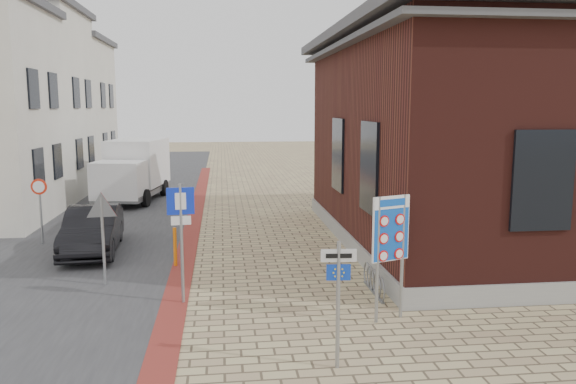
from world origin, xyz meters
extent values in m
plane|color=tan|center=(0.00, 0.00, 0.00)|extent=(120.00, 120.00, 0.00)
cube|color=#38383A|center=(-5.50, 15.00, 0.01)|extent=(7.00, 60.00, 0.02)
cube|color=maroon|center=(-2.00, 10.00, 0.01)|extent=(0.60, 40.00, 0.02)
cube|color=gray|center=(9.00, 7.00, 0.25)|extent=(12.15, 12.15, 0.50)
cube|color=#491B17|center=(9.00, 7.00, 3.50)|extent=(12.00, 12.00, 6.00)
cube|color=#48494D|center=(9.00, 7.00, 6.65)|extent=(13.00, 13.00, 0.30)
cube|color=#48494D|center=(9.00, 7.00, 6.25)|extent=(12.70, 12.70, 0.15)
cube|color=black|center=(2.98, 4.00, 2.80)|extent=(0.12, 1.60, 2.40)
cube|color=black|center=(2.98, 8.00, 2.80)|extent=(0.12, 1.60, 2.40)
cube|color=black|center=(6.00, 0.98, 2.80)|extent=(1.40, 0.12, 2.20)
cube|color=black|center=(-7.48, 10.80, 2.20)|extent=(0.10, 1.10, 1.40)
cube|color=black|center=(-7.48, 13.20, 2.20)|extent=(0.10, 1.10, 1.40)
cube|color=black|center=(-7.48, 10.80, 5.00)|extent=(0.10, 1.10, 1.40)
cube|color=black|center=(-7.48, 13.20, 5.00)|extent=(0.10, 1.10, 1.40)
cube|color=beige|center=(-11.00, 18.00, 4.40)|extent=(7.00, 6.00, 8.80)
cube|color=black|center=(-7.48, 16.80, 2.20)|extent=(0.10, 1.10, 1.40)
cube|color=black|center=(-7.48, 19.20, 2.20)|extent=(0.10, 1.10, 1.40)
cube|color=black|center=(-7.48, 16.80, 5.00)|extent=(0.10, 1.10, 1.40)
cube|color=black|center=(-7.48, 19.20, 5.00)|extent=(0.10, 1.10, 1.40)
cube|color=beige|center=(-11.00, 24.00, 4.00)|extent=(7.00, 6.00, 8.00)
cube|color=#48494D|center=(-11.00, 24.00, 8.15)|extent=(7.40, 6.40, 0.30)
cube|color=black|center=(-7.48, 22.80, 2.20)|extent=(0.10, 1.10, 1.40)
cube|color=black|center=(-7.48, 25.20, 2.20)|extent=(0.10, 1.10, 1.40)
cube|color=black|center=(-7.48, 22.80, 5.00)|extent=(0.10, 1.10, 1.40)
cube|color=black|center=(-7.48, 25.20, 5.00)|extent=(0.10, 1.10, 1.40)
torus|color=slate|center=(2.65, 1.60, 0.28)|extent=(0.04, 0.60, 0.60)
torus|color=slate|center=(2.65, 1.90, 0.28)|extent=(0.04, 0.60, 0.60)
torus|color=slate|center=(2.65, 2.20, 0.28)|extent=(0.04, 0.60, 0.60)
torus|color=slate|center=(2.65, 2.50, 0.28)|extent=(0.04, 0.60, 0.60)
torus|color=slate|center=(2.65, 2.80, 0.28)|extent=(0.04, 0.60, 0.60)
cube|color=slate|center=(2.65, 2.20, 0.02)|extent=(0.08, 1.60, 0.04)
imported|color=black|center=(-4.81, 6.87, 0.69)|extent=(1.78, 4.29, 1.38)
cube|color=slate|center=(-5.01, 16.27, 0.45)|extent=(2.89, 5.62, 0.25)
cube|color=white|center=(-5.30, 14.41, 1.24)|extent=(2.32, 1.99, 1.59)
cube|color=black|center=(-5.42, 13.67, 1.54)|extent=(1.88, 0.37, 0.79)
cube|color=white|center=(-4.88, 17.15, 1.74)|extent=(2.71, 3.87, 2.18)
cylinder|color=black|center=(-6.29, 14.86, 0.40)|extent=(0.37, 0.82, 0.79)
cylinder|color=black|center=(-4.23, 14.54, 0.40)|extent=(0.37, 0.82, 0.79)
cylinder|color=black|center=(-5.80, 18.00, 0.40)|extent=(0.37, 0.82, 0.79)
cylinder|color=black|center=(-3.74, 17.68, 0.40)|extent=(0.37, 0.82, 0.79)
cylinder|color=gray|center=(2.21, 0.39, 1.31)|extent=(0.07, 0.07, 2.61)
cylinder|color=gray|center=(2.79, 0.61, 1.31)|extent=(0.07, 0.07, 2.61)
cube|color=white|center=(2.50, 0.50, 1.94)|extent=(0.85, 0.36, 1.34)
cube|color=blue|center=(2.50, 0.50, 1.94)|extent=(0.82, 0.35, 1.31)
cube|color=white|center=(2.50, 0.50, 2.48)|extent=(0.82, 0.36, 0.25)
cylinder|color=gray|center=(1.00, -1.50, 1.10)|extent=(0.07, 0.07, 2.20)
cube|color=silver|center=(1.00, -1.50, 1.96)|extent=(0.59, 0.09, 0.21)
cube|color=#0F38B7|center=(1.00, -1.50, 1.67)|extent=(0.40, 0.07, 0.27)
cylinder|color=gray|center=(-1.80, 2.00, 1.36)|extent=(0.07, 0.07, 2.72)
cube|color=#1029C0|center=(-1.80, 2.00, 2.34)|extent=(0.60, 0.11, 0.60)
cube|color=white|center=(-1.80, 2.00, 1.90)|extent=(0.44, 0.09, 0.20)
cylinder|color=gray|center=(-3.80, 3.50, 1.11)|extent=(0.07, 0.07, 2.23)
cylinder|color=gray|center=(-6.62, 8.00, 1.06)|extent=(0.07, 0.07, 2.12)
cylinder|color=red|center=(-6.62, 8.00, 1.88)|extent=(0.50, 0.06, 0.50)
cylinder|color=orange|center=(-2.20, 5.00, 0.55)|extent=(0.12, 0.12, 1.10)
camera|label=1|loc=(-0.89, -10.30, 4.39)|focal=35.00mm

